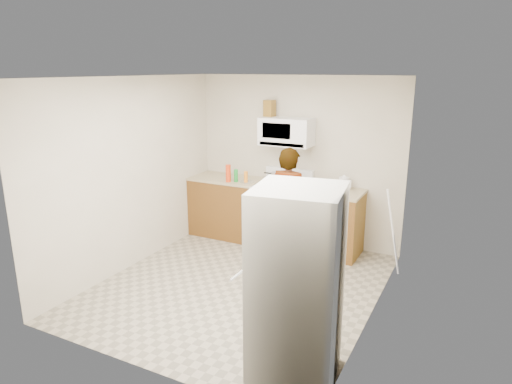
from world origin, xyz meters
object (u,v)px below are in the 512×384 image
Objects in this scene: microwave at (287,132)px; kettle at (344,183)px; fridge at (297,287)px; saucepan at (278,177)px; person at (288,205)px; gas_range at (282,214)px.

kettle is at bearing 2.15° from microwave.
fridge reaches higher than saucepan.
kettle is (0.57, 0.66, 0.22)m from person.
fridge is at bearing -62.99° from saucepan.
saucepan is at bearing -51.98° from person.
gas_range is 1.49× the size of microwave.
saucepan is at bearing 132.52° from gas_range.
saucepan is at bearing 172.96° from microwave.
gas_range is 0.56m from saucepan.
person is 7.56× the size of saucepan.
saucepan is (-0.13, 0.14, 0.53)m from gas_range.
fridge is at bearing -64.98° from microwave.
person is at bearing -55.24° from saucepan.
fridge reaches higher than gas_range.
microwave is at bearing 90.00° from gas_range.
microwave is 3.60× the size of saucepan.
gas_range is 3.09m from fridge.
microwave reaches higher than fridge.
gas_range is at bearing -90.00° from microwave.
fridge is (1.35, -2.88, -0.85)m from microwave.
person is 0.90m from kettle.
fridge reaches higher than kettle.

